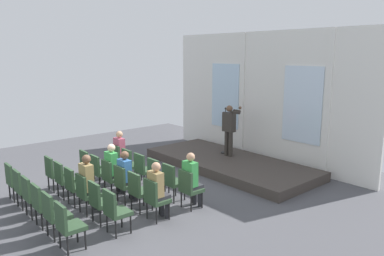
# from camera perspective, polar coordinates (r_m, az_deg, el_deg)

# --- Properties ---
(ground_plane) EXTENTS (14.90, 14.90, 0.00)m
(ground_plane) POSITION_cam_1_polar(r_m,az_deg,el_deg) (9.64, -12.27, -10.82)
(ground_plane) COLOR #4C4C51
(rear_partition) EXTENTS (8.11, 0.14, 4.31)m
(rear_partition) POSITION_cam_1_polar(r_m,az_deg,el_deg) (12.74, 10.61, 4.61)
(rear_partition) COLOR silver
(rear_partition) RESTS_ON ground
(stage_platform) EXTENTS (5.67, 2.44, 0.28)m
(stage_platform) POSITION_cam_1_polar(r_m,az_deg,el_deg) (12.04, 5.63, -5.40)
(stage_platform) COLOR #3F3833
(stage_platform) RESTS_ON ground
(speaker) EXTENTS (0.51, 0.69, 1.68)m
(speaker) POSITION_cam_1_polar(r_m,az_deg,el_deg) (12.17, 5.70, 0.19)
(speaker) COLOR #332D28
(speaker) RESTS_ON stage_platform
(mic_stand) EXTENTS (0.28, 0.28, 1.55)m
(mic_stand) POSITION_cam_1_polar(r_m,az_deg,el_deg) (12.66, 5.06, -2.32)
(mic_stand) COLOR black
(mic_stand) RESTS_ON stage_platform
(chair_r0_c0) EXTENTS (0.46, 0.44, 0.94)m
(chair_r0_c0) POSITION_cam_1_polar(r_m,az_deg,el_deg) (11.35, -11.11, -4.53)
(chair_r0_c0) COLOR black
(chair_r0_c0) RESTS_ON ground
(audience_r0_c0) EXTENTS (0.36, 0.39, 1.35)m
(audience_r0_c0) POSITION_cam_1_polar(r_m,az_deg,el_deg) (11.33, -10.80, -3.42)
(audience_r0_c0) COLOR #2D2D33
(audience_r0_c0) RESTS_ON ground
(chair_r0_c1) EXTENTS (0.46, 0.44, 0.94)m
(chair_r0_c1) POSITION_cam_1_polar(r_m,az_deg,el_deg) (10.81, -9.39, -5.26)
(chair_r0_c1) COLOR black
(chair_r0_c1) RESTS_ON ground
(chair_r0_c2) EXTENTS (0.46, 0.44, 0.94)m
(chair_r0_c2) POSITION_cam_1_polar(r_m,az_deg,el_deg) (10.29, -7.49, -6.06)
(chair_r0_c2) COLOR black
(chair_r0_c2) RESTS_ON ground
(chair_r0_c3) EXTENTS (0.46, 0.44, 0.94)m
(chair_r0_c3) POSITION_cam_1_polar(r_m,az_deg,el_deg) (9.78, -5.39, -6.94)
(chair_r0_c3) COLOR black
(chair_r0_c3) RESTS_ON ground
(chair_r0_c4) EXTENTS (0.46, 0.44, 0.94)m
(chair_r0_c4) POSITION_cam_1_polar(r_m,az_deg,el_deg) (9.29, -3.05, -7.91)
(chair_r0_c4) COLOR black
(chair_r0_c4) RESTS_ON ground
(chair_r0_c5) EXTENTS (0.46, 0.44, 0.94)m
(chair_r0_c5) POSITION_cam_1_polar(r_m,az_deg,el_deg) (8.81, -0.44, -8.96)
(chair_r0_c5) COLOR black
(chair_r0_c5) RESTS_ON ground
(audience_r0_c5) EXTENTS (0.36, 0.39, 1.35)m
(audience_r0_c5) POSITION_cam_1_polar(r_m,az_deg,el_deg) (8.79, -0.04, -7.55)
(audience_r0_c5) COLOR #2D2D33
(audience_r0_c5) RESTS_ON ground
(chair_r1_c0) EXTENTS (0.46, 0.44, 0.94)m
(chair_r1_c0) POSITION_cam_1_polar(r_m,az_deg,el_deg) (10.92, -15.57, -5.36)
(chair_r1_c0) COLOR black
(chair_r1_c0) RESTS_ON ground
(chair_r1_c1) EXTENTS (0.46, 0.44, 0.94)m
(chair_r1_c1) POSITION_cam_1_polar(r_m,az_deg,el_deg) (10.36, -14.02, -6.18)
(chair_r1_c1) COLOR black
(chair_r1_c1) RESTS_ON ground
(chair_r1_c2) EXTENTS (0.46, 0.44, 0.94)m
(chair_r1_c2) POSITION_cam_1_polar(r_m,az_deg,el_deg) (9.82, -12.29, -7.09)
(chair_r1_c2) COLOR black
(chair_r1_c2) RESTS_ON ground
(audience_r1_c2) EXTENTS (0.36, 0.39, 1.35)m
(audience_r1_c2) POSITION_cam_1_polar(r_m,az_deg,el_deg) (9.79, -11.93, -5.81)
(audience_r1_c2) COLOR #2D2D33
(audience_r1_c2) RESTS_ON ground
(chair_r1_c3) EXTENTS (0.46, 0.44, 0.94)m
(chair_r1_c3) POSITION_cam_1_polar(r_m,az_deg,el_deg) (9.28, -10.35, -8.10)
(chair_r1_c3) COLOR black
(chair_r1_c3) RESTS_ON ground
(audience_r1_c3) EXTENTS (0.36, 0.39, 1.30)m
(audience_r1_c3) POSITION_cam_1_polar(r_m,az_deg,el_deg) (9.26, -9.95, -6.90)
(audience_r1_c3) COLOR #2D2D33
(audience_r1_c3) RESTS_ON ground
(chair_r1_c4) EXTENTS (0.46, 0.44, 0.94)m
(chair_r1_c4) POSITION_cam_1_polar(r_m,az_deg,el_deg) (8.76, -8.17, -9.21)
(chair_r1_c4) COLOR black
(chair_r1_c4) RESTS_ON ground
(chair_r1_c5) EXTENTS (0.46, 0.44, 0.94)m
(chair_r1_c5) POSITION_cam_1_polar(r_m,az_deg,el_deg) (8.26, -5.70, -10.45)
(chair_r1_c5) COLOR black
(chair_r1_c5) RESTS_ON ground
(audience_r1_c5) EXTENTS (0.36, 0.39, 1.31)m
(audience_r1_c5) POSITION_cam_1_polar(r_m,az_deg,el_deg) (8.23, -5.25, -9.07)
(audience_r1_c5) COLOR #2D2D33
(audience_r1_c5) RESTS_ON ground
(chair_r2_c0) EXTENTS (0.46, 0.44, 0.94)m
(chair_r2_c0) POSITION_cam_1_polar(r_m,az_deg,el_deg) (10.57, -20.37, -6.22)
(chair_r2_c0) COLOR black
(chair_r2_c0) RESTS_ON ground
(chair_r2_c1) EXTENTS (0.46, 0.44, 0.94)m
(chair_r2_c1) POSITION_cam_1_polar(r_m,az_deg,el_deg) (9.99, -19.04, -7.14)
(chair_r2_c1) COLOR black
(chair_r2_c1) RESTS_ON ground
(chair_r2_c2) EXTENTS (0.46, 0.44, 0.94)m
(chair_r2_c2) POSITION_cam_1_polar(r_m,az_deg,el_deg) (9.42, -17.55, -8.16)
(chair_r2_c2) COLOR black
(chair_r2_c2) RESTS_ON ground
(chair_r2_c3) EXTENTS (0.46, 0.44, 0.94)m
(chair_r2_c3) POSITION_cam_1_polar(r_m,az_deg,el_deg) (8.86, -15.86, -9.30)
(chair_r2_c3) COLOR black
(chair_r2_c3) RESTS_ON ground
(audience_r2_c3) EXTENTS (0.36, 0.39, 1.38)m
(audience_r2_c3) POSITION_cam_1_polar(r_m,az_deg,el_deg) (8.82, -15.48, -7.81)
(audience_r2_c3) COLOR #2D2D33
(audience_r2_c3) RESTS_ON ground
(chair_r2_c4) EXTENTS (0.46, 0.44, 0.94)m
(chair_r2_c4) POSITION_cam_1_polar(r_m,az_deg,el_deg) (8.31, -13.93, -10.59)
(chair_r2_c4) COLOR black
(chair_r2_c4) RESTS_ON ground
(chair_r2_c5) EXTENTS (0.46, 0.44, 0.94)m
(chair_r2_c5) POSITION_cam_1_polar(r_m,az_deg,el_deg) (7.78, -11.71, -12.04)
(chair_r2_c5) COLOR black
(chair_r2_c5) RESTS_ON ground
(chair_r3_c0) EXTENTS (0.46, 0.44, 0.94)m
(chair_r3_c0) POSITION_cam_1_polar(r_m,az_deg,el_deg) (10.30, -25.48, -7.09)
(chair_r3_c0) COLOR black
(chair_r3_c0) RESTS_ON ground
(chair_r3_c1) EXTENTS (0.46, 0.44, 0.94)m
(chair_r3_c1) POSITION_cam_1_polar(r_m,az_deg,el_deg) (9.70, -24.44, -8.09)
(chair_r3_c1) COLOR black
(chair_r3_c1) RESTS_ON ground
(chair_r3_c2) EXTENTS (0.46, 0.44, 0.94)m
(chair_r3_c2) POSITION_cam_1_polar(r_m,az_deg,el_deg) (9.11, -23.25, -9.23)
(chair_r3_c2) COLOR black
(chair_r3_c2) RESTS_ON ground
(chair_r3_c3) EXTENTS (0.46, 0.44, 0.94)m
(chair_r3_c3) POSITION_cam_1_polar(r_m,az_deg,el_deg) (8.53, -21.89, -10.51)
(chair_r3_c3) COLOR black
(chair_r3_c3) RESTS_ON ground
(chair_r3_c4) EXTENTS (0.46, 0.44, 0.94)m
(chair_r3_c4) POSITION_cam_1_polar(r_m,az_deg,el_deg) (7.96, -20.32, -11.97)
(chair_r3_c4) COLOR black
(chair_r3_c4) RESTS_ON ground
(chair_r3_c5) EXTENTS (0.46, 0.44, 0.94)m
(chair_r3_c5) POSITION_cam_1_polar(r_m,az_deg,el_deg) (7.41, -18.50, -13.65)
(chair_r3_c5) COLOR black
(chair_r3_c5) RESTS_ON ground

